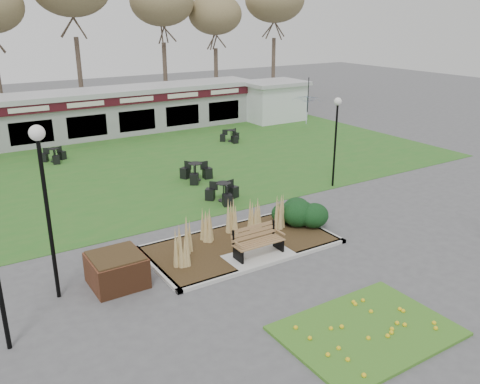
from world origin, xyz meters
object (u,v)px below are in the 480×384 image
park_bench (257,241)px  service_hut (273,100)px  patio_umbrella (307,110)px  lamp_post_near_left (43,176)px  lamp_post_mid_right (337,123)px  food_pavilion (80,115)px  brick_planter (117,270)px  bistro_set_c (196,175)px  bistro_set_b (224,195)px  bistro_set_d (231,138)px  bistro_set_a (54,157)px

park_bench → service_hut: (13.50, 17.75, 0.86)m
patio_umbrella → lamp_post_near_left: bearing=-147.6°
lamp_post_mid_right → food_pavilion: bearing=113.9°
brick_planter → bistro_set_c: bearing=48.9°
food_pavilion → lamp_post_mid_right: lamp_post_mid_right is taller
bistro_set_b → bistro_set_d: size_ratio=1.09×
service_hut → lamp_post_mid_right: bearing=-115.6°
lamp_post_near_left → park_bench: bearing=-9.1°
park_bench → lamp_post_near_left: lamp_post_near_left is taller
food_pavilion → lamp_post_mid_right: bearing=-66.1°
service_hut → lamp_post_near_left: 25.83m
bistro_set_a → patio_umbrella: patio_umbrella is taller
lamp_post_near_left → bistro_set_b: 9.34m
brick_planter → bistro_set_d: brick_planter is taller
patio_umbrella → park_bench: bearing=-134.5°
service_hut → bistro_set_d: 7.36m
bistro_set_d → service_hut: bearing=33.4°
park_bench → service_hut: service_hut is taller
bistro_set_a → bistro_set_d: 10.32m
park_bench → brick_planter: park_bench is taller
food_pavilion → lamp_post_near_left: 19.80m
food_pavilion → bistro_set_c: food_pavilion is taller
bistro_set_a → bistro_set_b: size_ratio=0.93×
bistro_set_a → patio_umbrella: 15.58m
bistro_set_b → lamp_post_mid_right: bearing=-10.6°
service_hut → bistro_set_c: (-11.47, -9.63, -1.15)m
service_hut → bistro_set_d: bearing=-146.6°
lamp_post_near_left → bistro_set_a: 14.72m
lamp_post_near_left → bistro_set_b: size_ratio=3.35×
bistro_set_b → patio_umbrella: (10.82, 7.72, 1.33)m
brick_planter → lamp_post_mid_right: lamp_post_mid_right is taller
service_hut → bistro_set_a: size_ratio=3.25×
food_pavilion → bistro_set_d: 9.61m
bistro_set_b → food_pavilion: bearing=96.7°
brick_planter → bistro_set_d: (11.83, 13.00, -0.22)m
brick_planter → bistro_set_c: size_ratio=0.95×
bistro_set_a → bistro_set_d: bearing=-6.7°
service_hut → lamp_post_near_left: (-19.53, -16.78, 2.09)m
bistro_set_c → bistro_set_d: bearing=46.2°
lamp_post_near_left → bistro_set_c: lamp_post_near_left is taller
bistro_set_a → bistro_set_b: 10.91m
lamp_post_mid_right → bistro_set_b: 5.92m
lamp_post_mid_right → bistro_set_d: 10.07m
patio_umbrella → service_hut: bearing=79.2°
service_hut → lamp_post_mid_right: (-6.57, -13.69, 1.49)m
brick_planter → bistro_set_c: 9.79m
lamp_post_near_left → lamp_post_mid_right: bearing=13.4°
bistro_set_b → park_bench: bearing=-108.9°
bistro_set_c → bistro_set_d: size_ratio=1.18×
service_hut → bistro_set_d: (-6.07, -4.00, -1.19)m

